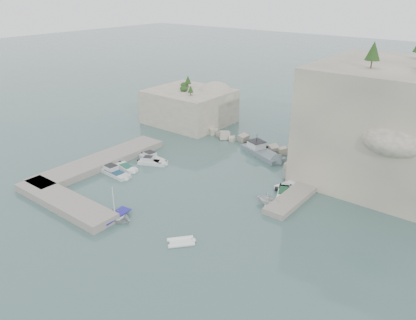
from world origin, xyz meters
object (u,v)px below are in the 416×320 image
Objects in this scene: motorboat_c at (127,169)px; work_boat at (262,155)px; motorboat_a at (153,160)px; motorboat_d at (115,175)px; tender_east_a at (268,204)px; tender_east_c at (287,187)px; inflatable_dinghy at (181,243)px; tender_east_d at (297,181)px; motorboat_b at (153,164)px; rowboat at (115,219)px; tender_east_b at (284,194)px.

work_boat is (14.15, 18.31, 0.00)m from motorboat_c.
motorboat_a is 7.67m from motorboat_d.
tender_east_a is 6.18m from tender_east_c.
tender_east_a is (3.29, 13.90, 0.00)m from inflatable_dinghy.
work_boat reaches higher than motorboat_c.
tender_east_d reaches higher than tender_east_a.
tender_east_a is (21.80, 0.18, 0.00)m from motorboat_b.
motorboat_c is 0.70× the size of motorboat_d.
motorboat_a is 18.75m from work_boat.
work_boat is (14.06, 20.85, 0.00)m from motorboat_d.
rowboat is (8.52, -14.92, 0.00)m from motorboat_b.
tender_east_c is at bearing 34.62° from motorboat_c.
tender_east_a reaches higher than tender_east_b.
motorboat_b is 0.78× the size of motorboat_d.
rowboat is (10.28, -8.45, 0.00)m from motorboat_d.
tender_east_d is at bearing 37.34° from motorboat_d.
motorboat_b reaches higher than tender_east_c.
rowboat is 0.49× the size of work_boat.
motorboat_a is 23.95m from tender_east_d.
tender_east_c is at bearing 32.35° from inflatable_dinghy.
motorboat_b is (1.85, 3.92, 0.00)m from motorboat_c.
motorboat_c is at bearing 104.91° from inflatable_dinghy.
inflatable_dinghy is at bearing 172.44° from tender_east_d.
motorboat_c is 22.61m from inflatable_dinghy.
rowboat is 1.48× the size of inflatable_dinghy.
rowboat is 20.11m from tender_east_a.
motorboat_a is 1.54m from motorboat_b.
tender_east_c is (23.28, 10.26, 0.00)m from motorboat_c.
motorboat_b is 1.01× the size of tender_east_b.
tender_east_d is at bearing 13.52° from tender_east_c.
motorboat_c and tender_east_c have the same top height.
motorboat_d is 1.97× the size of inflatable_dinghy.
tender_east_a is 0.68× the size of tender_east_b.
motorboat_b is 22.46m from tender_east_b.
tender_east_c is (21.43, 6.34, 0.00)m from motorboat_b.
rowboat reaches higher than inflatable_dinghy.
motorboat_c and tender_east_b have the same top height.
work_boat reaches higher than tender_east_c.
motorboat_b is at bearing 75.51° from motorboat_c.
rowboat is at bearing 133.17° from tender_east_a.
inflatable_dinghy is at bearing -30.96° from motorboat_a.
inflatable_dinghy is 28.79m from work_boat.
motorboat_a is at bearing 82.04° from tender_east_a.
tender_east_d is at bearing 39.60° from motorboat_c.
motorboat_c is at bearing -93.11° from motorboat_a.
tender_east_d reaches higher than motorboat_d.
tender_east_b is (23.84, 10.61, 0.00)m from motorboat_d.
motorboat_c is (-0.85, -5.09, 0.00)m from motorboat_a.
motorboat_d is at bearing 100.26° from tender_east_a.
motorboat_d is at bearing 91.45° from tender_east_b.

